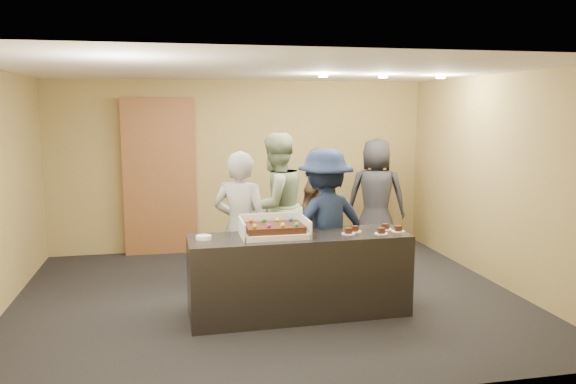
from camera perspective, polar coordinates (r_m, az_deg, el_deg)
The scene contains 17 objects.
room at distance 6.61m, azimuth -2.06°, elevation 0.54°, with size 6.04×6.00×2.70m.
serving_counter at distance 6.23m, azimuth 1.15°, elevation -8.44°, with size 2.40×0.70×0.90m, color black.
storage_cabinet at distance 8.93m, azimuth -12.91°, elevation 1.52°, with size 1.10×0.15×2.42m, color brown.
cake_box at distance 6.07m, azimuth -1.45°, elevation -4.04°, with size 0.72×0.50×0.21m.
sheet_cake at distance 6.04m, azimuth -1.41°, elevation -3.63°, with size 0.61×0.42×0.12m.
plate_stack at distance 5.99m, azimuth -8.57°, elevation -4.58°, with size 0.16×0.16×0.04m, color white.
slice_a at distance 6.20m, azimuth 6.15°, elevation -4.05°, with size 0.15×0.15×0.07m.
slice_b at distance 6.32m, azimuth 6.79°, elevation -3.82°, with size 0.15×0.15×0.07m.
slice_c at distance 6.25m, azimuth 9.45°, elevation -4.01°, with size 0.15×0.15×0.07m.
slice_d at distance 6.48m, azimuth 9.86°, elevation -3.57°, with size 0.15×0.15×0.07m.
slice_e at distance 6.40m, azimuth 11.11°, elevation -3.76°, with size 0.15×0.15×0.07m.
person_server_grey at distance 6.51m, azimuth -4.82°, elevation -3.68°, with size 0.65×0.43×1.79m, color #95959A.
person_sage_man at distance 7.41m, azimuth -1.30°, elevation -1.51°, with size 0.95×0.74×1.95m, color #8AA076.
person_navy_man at distance 6.64m, azimuth 3.77°, elevation -3.37°, with size 1.17×0.67×1.80m, color #162341.
person_brown_extra at distance 8.07m, azimuth 3.22°, elevation -1.49°, with size 1.01×0.42×1.73m, color brown.
person_dark_suit at distance 8.72m, azimuth 8.95°, elevation -0.54°, with size 0.89×0.58×1.82m, color #232328.
ceiling_spotlights at distance 7.47m, azimuth 9.65°, elevation 11.50°, with size 1.72×0.12×0.03m.
Camera 1 is at (-1.11, -6.45, 2.27)m, focal length 35.00 mm.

